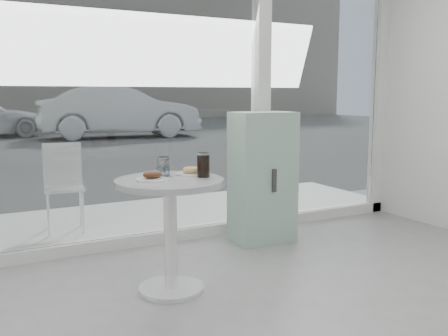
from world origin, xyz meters
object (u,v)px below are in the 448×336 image
water_tumbler_a (164,167)px  plate_donut (191,172)px  mint_cabinet (262,177)px  cola_glass (203,165)px  plate_fritter (153,177)px  main_table (170,212)px  patio_chair (63,181)px  car_silver (119,112)px  water_tumbler_b (162,168)px

water_tumbler_a → plate_donut: bearing=-14.7°
mint_cabinet → cola_glass: size_ratio=7.10×
plate_fritter → plate_donut: plate_fritter is taller
plate_donut → main_table: bearing=-153.5°
main_table → patio_chair: patio_chair is taller
patio_chair → car_silver: car_silver is taller
mint_cabinet → car_silver: bearing=82.7°
car_silver → main_table: bearing=171.4°
plate_fritter → cola_glass: (0.35, -0.03, 0.05)m
water_tumbler_b → cola_glass: (0.21, -0.22, 0.03)m
mint_cabinet → water_tumbler_a: bearing=-151.6°
cola_glass → water_tumbler_b: bearing=133.7°
main_table → water_tumbler_b: bearing=83.9°
water_tumbler_a → cola_glass: size_ratio=0.79×
mint_cabinet → water_tumbler_b: mint_cabinet is taller
patio_chair → water_tumbler_b: size_ratio=7.71×
car_silver → plate_donut: 12.21m
patio_chair → plate_fritter: 1.80m
plate_donut → water_tumbler_a: 0.19m
patio_chair → cola_glass: size_ratio=4.96×
mint_cabinet → car_silver: 11.42m
plate_fritter → plate_donut: (0.31, 0.09, -0.01)m
main_table → plate_donut: (0.20, 0.10, 0.24)m
mint_cabinet → plate_fritter: bearing=-148.8°
patio_chair → water_tumbler_a: size_ratio=6.26×
mint_cabinet → water_tumbler_a: mint_cabinet is taller
plate_fritter → cola_glass: 0.35m
plate_donut → water_tumbler_b: size_ratio=1.95×
mint_cabinet → car_silver: car_silver is taller
mint_cabinet → main_table: bearing=-146.4°
car_silver → water_tumbler_b: size_ratio=45.29×
water_tumbler_b → plate_fritter: bearing=-125.2°
plate_donut → water_tumbler_b: bearing=151.6°
mint_cabinet → patio_chair: (-1.54, 1.06, -0.07)m
patio_chair → car_silver: size_ratio=0.17×
car_silver → plate_fritter: (-3.28, -11.94, 0.01)m
car_silver → plate_fritter: size_ratio=23.05×
plate_fritter → car_silver: bearing=74.6°
cola_glass → water_tumbler_a: bearing=141.0°
car_silver → plate_fritter: 12.38m
main_table → patio_chair: size_ratio=0.94×
main_table → mint_cabinet: bearing=30.9°
cola_glass → main_table: bearing=173.3°
water_tumbler_b → cola_glass: 0.31m
water_tumbler_a → mint_cabinet: bearing=25.7°
main_table → patio_chair: (-0.36, 1.77, -0.04)m
main_table → car_silver: car_silver is taller
mint_cabinet → car_silver: size_ratio=0.24×
mint_cabinet → water_tumbler_b: 1.29m
car_silver → water_tumbler_a: bearing=171.3°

